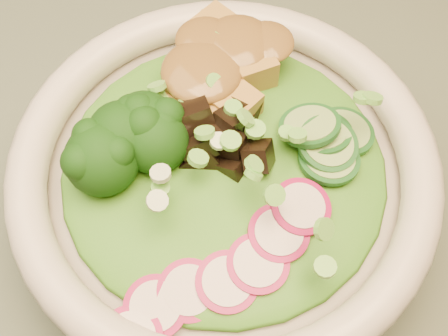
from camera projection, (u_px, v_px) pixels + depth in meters
salad_bowl at (224, 183)px, 0.43m from camera, size 0.29×0.29×0.08m
lettuce_bed at (224, 167)px, 0.42m from camera, size 0.22×0.22×0.03m
broccoli_florets at (119, 163)px, 0.40m from camera, size 0.10×0.10×0.05m
radish_slices at (237, 266)px, 0.38m from camera, size 0.13×0.08×0.02m
cucumber_slices at (331, 153)px, 0.41m from camera, size 0.09×0.09×0.04m
mushroom_heap at (223, 138)px, 0.41m from camera, size 0.09×0.09×0.04m
tofu_cubes at (220, 74)px, 0.44m from camera, size 0.11×0.09×0.04m
peanut_sauce at (220, 61)px, 0.42m from camera, size 0.08×0.06×0.02m
scallion_garnish at (224, 147)px, 0.39m from camera, size 0.21×0.21×0.03m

